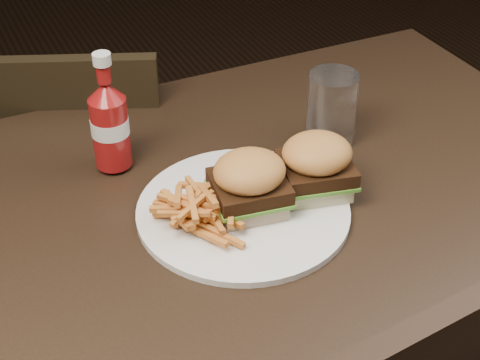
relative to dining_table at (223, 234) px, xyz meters
name	(u,v)px	position (x,y,z in m)	size (l,w,h in m)	color
dining_table	(223,234)	(0.00, 0.00, 0.00)	(1.20, 0.80, 0.04)	black
chair_far	(87,196)	(-0.07, 0.56, -0.30)	(0.38, 0.38, 0.04)	black
plate	(243,211)	(0.03, 0.01, 0.03)	(0.29, 0.29, 0.01)	white
sandwich_half_a	(249,202)	(0.04, 0.00, 0.04)	(0.09, 0.08, 0.02)	#C8B293
sandwich_half_b	(315,183)	(0.14, 0.00, 0.04)	(0.09, 0.08, 0.02)	beige
fries_pile	(201,209)	(-0.03, 0.00, 0.05)	(0.10, 0.10, 0.04)	orange
ketchup_bottle	(111,132)	(-0.09, 0.19, 0.08)	(0.05, 0.05, 0.11)	maroon
tumbler	(332,110)	(0.23, 0.11, 0.08)	(0.08, 0.08, 0.12)	white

